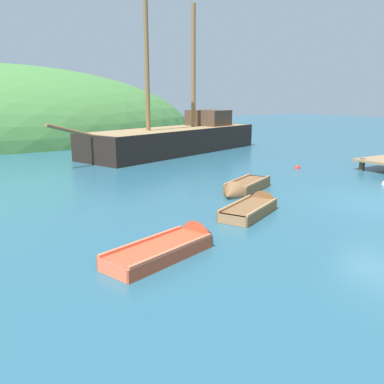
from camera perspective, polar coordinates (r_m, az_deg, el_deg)
name	(u,v)px	position (r m, az deg, el deg)	size (l,w,h in m)	color
ground_plane	(380,205)	(15.31, 25.01, -1.62)	(120.00, 120.00, 0.00)	#285B70
sailing_ship	(176,143)	(27.40, -2.25, 6.86)	(15.95, 8.00, 11.34)	black
rowboat_portside	(255,209)	(13.15, 8.83, -2.36)	(3.12, 2.19, 0.94)	brown
rowboat_outer_left	(243,189)	(15.79, 7.25, 0.43)	(3.24, 2.26, 0.89)	brown
rowboat_near_dock	(175,248)	(9.72, -2.44, -7.87)	(3.48, 1.96, 0.97)	#C64C2D
buoy_red	(297,168)	(21.78, 14.67, 3.26)	(0.31, 0.31, 0.31)	red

